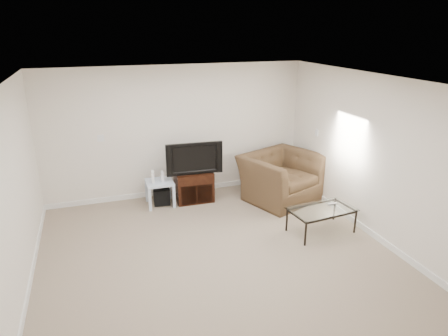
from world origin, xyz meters
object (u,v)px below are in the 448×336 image
object	(u,v)px
tv_stand	(194,186)
coffee_table	(321,220)
subwoofer	(162,196)
television	(193,157)
side_table	(160,193)
recliner	(281,170)

from	to	relation	value
tv_stand	coffee_table	size ratio (longest dim) A/B	0.67
coffee_table	subwoofer	bearing A→B (deg)	139.76
television	side_table	bearing A→B (deg)	-178.65
tv_stand	coffee_table	distance (m)	2.47
subwoofer	coffee_table	xyz separation A→B (m)	(2.23, -1.89, 0.04)
tv_stand	television	world-z (taller)	television
recliner	coffee_table	xyz separation A→B (m)	(0.02, -1.41, -0.39)
recliner	coffee_table	world-z (taller)	recliner
television	coffee_table	size ratio (longest dim) A/B	0.94
tv_stand	subwoofer	world-z (taller)	tv_stand
television	side_table	xyz separation A→B (m)	(-0.65, 0.03, -0.64)
television	coffee_table	world-z (taller)	television
side_table	recliner	world-z (taller)	recliner
subwoofer	side_table	bearing A→B (deg)	-147.28
tv_stand	television	distance (m)	0.59
side_table	recliner	xyz separation A→B (m)	(2.24, -0.46, 0.36)
television	recliner	size ratio (longest dim) A/B	0.72
tv_stand	side_table	distance (m)	0.65
side_table	television	bearing A→B (deg)	-2.54
television	tv_stand	bearing A→B (deg)	92.25
television	coffee_table	bearing A→B (deg)	-44.85
recliner	subwoofer	bearing A→B (deg)	146.63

